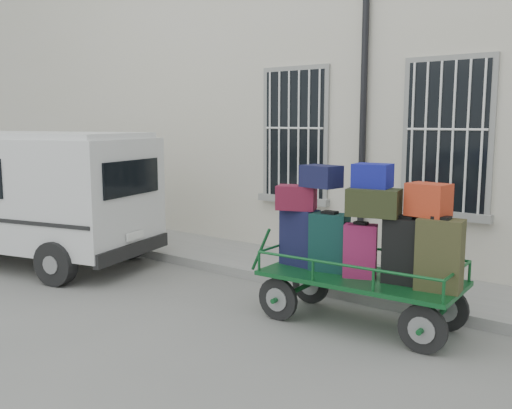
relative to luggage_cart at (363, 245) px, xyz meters
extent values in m
plane|color=slate|center=(-2.18, -0.62, -1.01)|extent=(80.00, 80.00, 0.00)
cube|color=beige|center=(-2.18, 4.88, 1.99)|extent=(24.00, 5.00, 6.00)
cylinder|color=black|center=(-1.23, 2.30, 1.79)|extent=(0.11, 0.11, 5.60)
cube|color=black|center=(-2.58, 2.36, 1.24)|extent=(1.20, 0.08, 2.20)
cube|color=gray|center=(-2.58, 2.34, 0.08)|extent=(1.45, 0.22, 0.12)
cube|color=black|center=(0.12, 2.36, 1.24)|extent=(1.20, 0.08, 2.20)
cube|color=gray|center=(0.12, 2.34, 0.08)|extent=(1.45, 0.22, 0.12)
cube|color=gray|center=(-2.18, 1.58, -0.93)|extent=(24.00, 1.70, 0.15)
cylinder|color=black|center=(-0.93, -0.45, -0.73)|extent=(0.54, 0.09, 0.54)
cylinder|color=gray|center=(-0.93, -0.45, -0.73)|extent=(0.30, 0.11, 0.30)
cylinder|color=black|center=(-0.97, 0.37, -0.73)|extent=(0.54, 0.09, 0.54)
cylinder|color=gray|center=(-0.97, 0.37, -0.73)|extent=(0.30, 0.11, 0.30)
cylinder|color=black|center=(0.91, -0.36, -0.73)|extent=(0.54, 0.09, 0.54)
cylinder|color=gray|center=(0.91, -0.36, -0.73)|extent=(0.30, 0.11, 0.30)
cylinder|color=black|center=(0.87, 0.46, -0.73)|extent=(0.54, 0.09, 0.54)
cylinder|color=gray|center=(0.87, 0.46, -0.73)|extent=(0.30, 0.11, 0.30)
cube|color=#125024|center=(-0.03, 0.00, -0.41)|extent=(2.43, 1.20, 0.05)
cylinder|color=#125024|center=(-1.49, -0.07, -0.25)|extent=(0.32, 0.06, 0.61)
cube|color=black|center=(-0.92, 0.00, -0.02)|extent=(0.49, 0.30, 0.73)
cube|color=black|center=(-0.92, 0.00, 0.37)|extent=(0.20, 0.14, 0.03)
cube|color=#0B2829|center=(-0.46, -0.01, -0.02)|extent=(0.50, 0.35, 0.72)
cube|color=black|center=(-0.46, -0.01, 0.36)|extent=(0.19, 0.15, 0.03)
cube|color=maroon|center=(-0.01, -0.06, -0.06)|extent=(0.43, 0.34, 0.64)
cube|color=black|center=(-0.01, -0.06, 0.28)|extent=(0.16, 0.11, 0.03)
cube|color=black|center=(0.51, 0.03, 0.00)|extent=(0.49, 0.34, 0.76)
cube|color=black|center=(0.51, 0.03, 0.39)|extent=(0.19, 0.15, 0.03)
cube|color=#2B2F17|center=(0.93, -0.01, 0.02)|extent=(0.52, 0.35, 0.80)
cube|color=black|center=(0.93, -0.01, 0.43)|extent=(0.20, 0.16, 0.03)
cube|color=#591125|center=(-0.94, -0.04, 0.50)|extent=(0.57, 0.48, 0.31)
cube|color=#252E17|center=(0.14, -0.05, 0.54)|extent=(0.66, 0.47, 0.32)
cube|color=#9B361C|center=(0.74, 0.09, 0.60)|extent=(0.48, 0.37, 0.37)
cube|color=black|center=(-0.60, -0.02, 0.80)|extent=(0.51, 0.38, 0.27)
cube|color=navy|center=(0.07, 0.05, 0.84)|extent=(0.46, 0.39, 0.28)
cube|color=silver|center=(-6.13, -0.74, 0.29)|extent=(4.77, 2.94, 1.82)
cube|color=silver|center=(-6.13, -0.74, 1.24)|extent=(4.54, 2.75, 0.10)
cube|color=black|center=(-3.96, -0.20, 0.59)|extent=(0.38, 1.38, 0.56)
cube|color=black|center=(-3.97, -0.20, -0.57)|extent=(0.55, 1.84, 0.22)
cube|color=white|center=(-3.93, -0.19, -0.34)|extent=(0.13, 0.42, 0.12)
cylinder|color=black|center=(-7.77, -0.20, -0.66)|extent=(0.72, 0.38, 0.69)
cylinder|color=black|center=(-4.48, -1.28, -0.66)|extent=(0.72, 0.38, 0.69)
cylinder|color=black|center=(-4.93, 0.52, -0.66)|extent=(0.72, 0.38, 0.69)
camera|label=1|loc=(3.08, -6.07, 1.47)|focal=40.00mm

